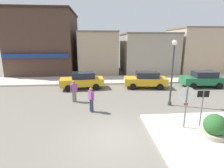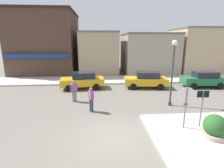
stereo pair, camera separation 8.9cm
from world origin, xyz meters
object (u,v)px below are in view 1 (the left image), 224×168
(stop_sign, at_px, (186,102))
(lamp_post, at_px, (173,63))
(one_way_sign, at_px, (202,104))
(parked_car_third, at_px, (203,79))
(parked_car_nearest, at_px, (82,80))
(pedestrian_crossing_near, at_px, (91,99))
(parked_car_second, at_px, (146,80))
(pedestrian_crossing_far, at_px, (74,90))
(planter, at_px, (215,128))

(stop_sign, xyz_separation_m, lamp_post, (0.71, 3.49, 1.44))
(one_way_sign, xyz_separation_m, parked_car_third, (5.04, 8.05, -0.52))
(one_way_sign, relative_size, parked_car_nearest, 0.50)
(lamp_post, xyz_separation_m, pedestrian_crossing_near, (-5.47, -0.74, -2.09))
(parked_car_third, xyz_separation_m, pedestrian_crossing_near, (-10.67, -5.36, 0.06))
(parked_car_nearest, height_order, parked_car_second, same)
(lamp_post, bearing_deg, stop_sign, -101.54)
(lamp_post, height_order, parked_car_nearest, lamp_post)
(stop_sign, xyz_separation_m, pedestrian_crossing_near, (-4.75, 2.75, -0.65))
(pedestrian_crossing_far, bearing_deg, parked_car_third, 15.53)
(one_way_sign, distance_m, pedestrian_crossing_far, 8.43)
(parked_car_nearest, distance_m, parked_car_third, 11.71)
(pedestrian_crossing_near, height_order, pedestrian_crossing_far, same)
(planter, relative_size, parked_car_nearest, 0.29)
(planter, bearing_deg, pedestrian_crossing_near, 146.93)
(planter, xyz_separation_m, lamp_post, (-0.24, 4.45, 2.40))
(stop_sign, distance_m, one_way_sign, 0.90)
(parked_car_third, distance_m, pedestrian_crossing_near, 11.94)
(pedestrian_crossing_far, bearing_deg, lamp_post, -10.68)
(parked_car_third, bearing_deg, parked_car_second, 178.44)
(parked_car_nearest, relative_size, pedestrian_crossing_far, 2.59)
(one_way_sign, relative_size, pedestrian_crossing_far, 1.30)
(parked_car_second, bearing_deg, parked_car_third, -1.56)
(stop_sign, height_order, pedestrian_crossing_far, stop_sign)
(lamp_post, relative_size, parked_car_second, 1.09)
(parked_car_second, xyz_separation_m, parked_car_third, (5.64, -0.15, 0.00))
(pedestrian_crossing_near, bearing_deg, lamp_post, 7.67)
(parked_car_third, bearing_deg, lamp_post, -138.40)
(stop_sign, relative_size, lamp_post, 0.51)
(parked_car_nearest, bearing_deg, lamp_post, -37.52)
(parked_car_nearest, bearing_deg, parked_car_third, -1.82)
(lamp_post, relative_size, parked_car_nearest, 1.09)
(one_way_sign, height_order, lamp_post, lamp_post)
(parked_car_nearest, bearing_deg, one_way_sign, -51.65)
(one_way_sign, relative_size, parked_car_third, 0.51)
(lamp_post, height_order, pedestrian_crossing_near, lamp_post)
(planter, xyz_separation_m, parked_car_third, (4.96, 9.07, 0.25))
(parked_car_second, height_order, pedestrian_crossing_near, pedestrian_crossing_near)
(stop_sign, bearing_deg, lamp_post, 78.46)
(parked_car_nearest, distance_m, pedestrian_crossing_far, 3.72)
(parked_car_third, xyz_separation_m, pedestrian_crossing_far, (-12.01, -3.34, 0.06))
(stop_sign, relative_size, parked_car_second, 0.55)
(parked_car_second, distance_m, pedestrian_crossing_near, 7.46)
(pedestrian_crossing_near, bearing_deg, stop_sign, -30.08)
(parked_car_nearest, relative_size, parked_car_second, 1.00)
(planter, relative_size, lamp_post, 0.27)
(one_way_sign, distance_m, pedestrian_crossing_near, 6.26)
(parked_car_nearest, bearing_deg, parked_car_second, -2.05)
(planter, xyz_separation_m, parked_car_second, (-0.68, 9.23, 0.25))
(pedestrian_crossing_near, bearing_deg, parked_car_second, 47.64)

